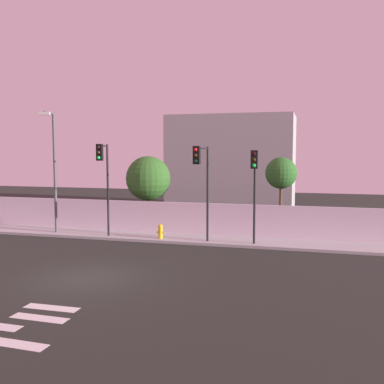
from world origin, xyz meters
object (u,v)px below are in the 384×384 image
at_px(roadside_tree_midleft, 281,174).
at_px(fire_hydrant, 160,231).
at_px(street_lamp_curbside, 53,163).
at_px(traffic_light_left, 254,177).
at_px(roadside_tree_leftmost, 148,179).
at_px(traffic_light_center, 104,170).
at_px(traffic_light_right, 202,173).

bearing_deg(roadside_tree_midleft, fire_hydrant, -151.01).
height_order(street_lamp_curbside, roadside_tree_midleft, street_lamp_curbside).
height_order(traffic_light_left, street_lamp_curbside, street_lamp_curbside).
relative_size(street_lamp_curbside, roadside_tree_leftmost, 1.50).
relative_size(traffic_light_left, traffic_light_center, 0.93).
xyz_separation_m(traffic_light_left, traffic_light_right, (-2.64, -0.21, 0.16)).
bearing_deg(traffic_light_left, roadside_tree_midleft, 75.75).
bearing_deg(fire_hydrant, traffic_light_right, -17.52).
bearing_deg(traffic_light_right, traffic_light_left, 4.65).
height_order(traffic_light_right, roadside_tree_midleft, traffic_light_right).
bearing_deg(traffic_light_right, roadside_tree_leftmost, 137.10).
bearing_deg(street_lamp_curbside, fire_hydrant, 0.21).
distance_m(traffic_light_right, fire_hydrant, 4.20).
bearing_deg(street_lamp_curbside, traffic_light_center, -7.38).
bearing_deg(traffic_light_left, fire_hydrant, 173.52).
height_order(traffic_light_left, traffic_light_right, traffic_light_right).
bearing_deg(traffic_light_left, street_lamp_curbside, 177.24).
relative_size(traffic_light_left, roadside_tree_leftmost, 1.04).
bearing_deg(fire_hydrant, traffic_light_center, -171.51).
relative_size(traffic_light_right, street_lamp_curbside, 0.72).
distance_m(traffic_light_center, roadside_tree_midleft, 10.13).
relative_size(roadside_tree_leftmost, roadside_tree_midleft, 1.01).
distance_m(traffic_light_center, roadside_tree_leftmost, 4.11).
bearing_deg(street_lamp_curbside, roadside_tree_midleft, 15.21).
distance_m(street_lamp_curbside, roadside_tree_leftmost, 5.78).
distance_m(traffic_light_left, fire_hydrant, 6.06).
distance_m(traffic_light_left, street_lamp_curbside, 11.75).
relative_size(fire_hydrant, roadside_tree_midleft, 0.17).
distance_m(street_lamp_curbside, fire_hydrant, 7.49).
distance_m(traffic_light_left, traffic_light_center, 8.32).
bearing_deg(traffic_light_right, roadside_tree_midleft, 49.21).
xyz_separation_m(traffic_light_left, fire_hydrant, (-5.19, 0.59, -3.08)).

